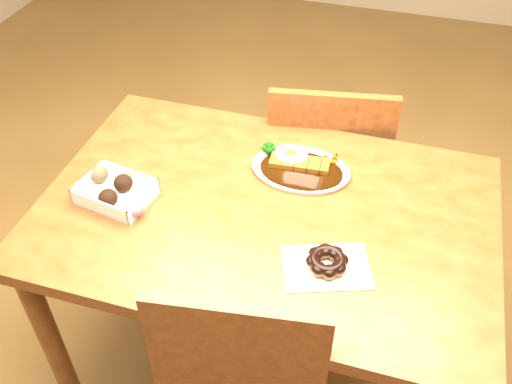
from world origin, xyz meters
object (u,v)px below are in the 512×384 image
(table, at_px, (266,234))
(pon_de_ring, at_px, (327,262))
(donut_box, at_px, (114,191))
(chair_far, at_px, (325,168))
(katsu_curry_plate, at_px, (299,166))

(table, xyz_separation_m, pon_de_ring, (0.19, -0.16, 0.12))
(pon_de_ring, bearing_deg, donut_box, 172.79)
(table, distance_m, chair_far, 0.57)
(donut_box, bearing_deg, table, 11.42)
(katsu_curry_plate, relative_size, pon_de_ring, 1.14)
(chair_far, bearing_deg, pon_de_ring, 89.94)
(chair_far, xyz_separation_m, pon_de_ring, (0.12, -0.69, 0.29))
(table, distance_m, donut_box, 0.43)
(table, bearing_deg, donut_box, -168.58)
(table, xyz_separation_m, katsu_curry_plate, (0.05, 0.18, 0.11))
(chair_far, distance_m, katsu_curry_plate, 0.46)
(katsu_curry_plate, bearing_deg, table, -104.98)
(chair_far, height_order, pon_de_ring, chair_far)
(pon_de_ring, bearing_deg, chair_far, 99.89)
(katsu_curry_plate, xyz_separation_m, donut_box, (-0.45, -0.26, 0.01))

